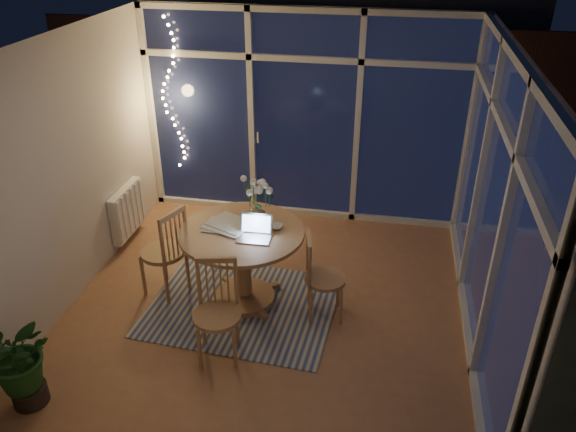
% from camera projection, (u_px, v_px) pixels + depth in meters
% --- Properties ---
extents(floor, '(4.00, 4.00, 0.00)m').
position_uv_depth(floor, '(271.00, 302.00, 5.76)').
color(floor, '#946140').
rests_on(floor, ground).
extents(ceiling, '(4.00, 4.00, 0.00)m').
position_uv_depth(ceiling, '(266.00, 44.00, 4.50)').
color(ceiling, silver).
rests_on(ceiling, wall_back).
extents(wall_back, '(4.00, 0.04, 2.60)m').
position_uv_depth(wall_back, '(304.00, 118.00, 6.85)').
color(wall_back, beige).
rests_on(wall_back, floor).
extents(wall_front, '(4.00, 0.04, 2.60)m').
position_uv_depth(wall_front, '(198.00, 331.00, 3.41)').
color(wall_front, beige).
rests_on(wall_front, floor).
extents(wall_left, '(0.04, 4.00, 2.60)m').
position_uv_depth(wall_left, '(69.00, 172.00, 5.46)').
color(wall_left, beige).
rests_on(wall_left, floor).
extents(wall_right, '(0.04, 4.00, 2.60)m').
position_uv_depth(wall_right, '(497.00, 208.00, 4.80)').
color(wall_right, beige).
rests_on(wall_right, floor).
extents(window_wall_back, '(4.00, 0.10, 2.60)m').
position_uv_depth(window_wall_back, '(304.00, 119.00, 6.81)').
color(window_wall_back, silver).
rests_on(window_wall_back, floor).
extents(window_wall_right, '(0.10, 4.00, 2.60)m').
position_uv_depth(window_wall_right, '(492.00, 208.00, 4.81)').
color(window_wall_right, silver).
rests_on(window_wall_right, floor).
extents(radiator, '(0.10, 0.70, 0.58)m').
position_uv_depth(radiator, '(127.00, 211.00, 6.66)').
color(radiator, silver).
rests_on(radiator, wall_left).
extents(fairy_lights, '(0.24, 0.10, 1.85)m').
position_uv_depth(fairy_lights, '(171.00, 95.00, 6.91)').
color(fairy_lights, '#FFB666').
rests_on(fairy_lights, window_wall_back).
extents(garden_patio, '(12.00, 6.00, 0.10)m').
position_uv_depth(garden_patio, '(358.00, 138.00, 10.00)').
color(garden_patio, black).
rests_on(garden_patio, ground).
extents(garden_fence, '(11.00, 0.08, 1.80)m').
position_uv_depth(garden_fence, '(336.00, 76.00, 10.05)').
color(garden_fence, '#3E1F16').
rests_on(garden_fence, ground).
extents(garden_shrubs, '(0.90, 0.90, 0.90)m').
position_uv_depth(garden_shrubs, '(267.00, 138.00, 8.59)').
color(garden_shrubs, black).
rests_on(garden_shrubs, ground).
extents(rug, '(1.93, 1.59, 0.01)m').
position_uv_depth(rug, '(242.00, 305.00, 5.71)').
color(rug, beige).
rests_on(rug, floor).
extents(dining_table, '(1.29, 1.29, 0.83)m').
position_uv_depth(dining_table, '(243.00, 267.00, 5.59)').
color(dining_table, '#9A6645').
rests_on(dining_table, floor).
extents(chair_left, '(0.61, 0.61, 1.02)m').
position_uv_depth(chair_left, '(163.00, 250.00, 5.68)').
color(chair_left, '#9A6645').
rests_on(chair_left, floor).
extents(chair_right, '(0.50, 0.50, 0.91)m').
position_uv_depth(chair_right, '(325.00, 277.00, 5.37)').
color(chair_right, '#9A6645').
rests_on(chair_right, floor).
extents(chair_front, '(0.53, 0.53, 0.96)m').
position_uv_depth(chair_front, '(217.00, 314.00, 4.84)').
color(chair_front, '#9A6645').
rests_on(chair_front, floor).
extents(laptop, '(0.32, 0.28, 0.23)m').
position_uv_depth(laptop, '(254.00, 229.00, 5.21)').
color(laptop, silver).
rests_on(laptop, dining_table).
extents(flower_vase, '(0.21, 0.21, 0.21)m').
position_uv_depth(flower_vase, '(257.00, 212.00, 5.51)').
color(flower_vase, silver).
rests_on(flower_vase, dining_table).
extents(bowl, '(0.16, 0.16, 0.04)m').
position_uv_depth(bowl, '(276.00, 226.00, 5.43)').
color(bowl, silver).
rests_on(bowl, dining_table).
extents(newspapers, '(0.49, 0.42, 0.02)m').
position_uv_depth(newspapers, '(230.00, 224.00, 5.48)').
color(newspapers, white).
rests_on(newspapers, dining_table).
extents(phone, '(0.11, 0.06, 0.01)m').
position_uv_depth(phone, '(248.00, 239.00, 5.25)').
color(phone, black).
rests_on(phone, dining_table).
extents(potted_plant, '(0.68, 0.64, 0.76)m').
position_uv_depth(potted_plant, '(22.00, 367.00, 4.43)').
color(potted_plant, '#184419').
rests_on(potted_plant, floor).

